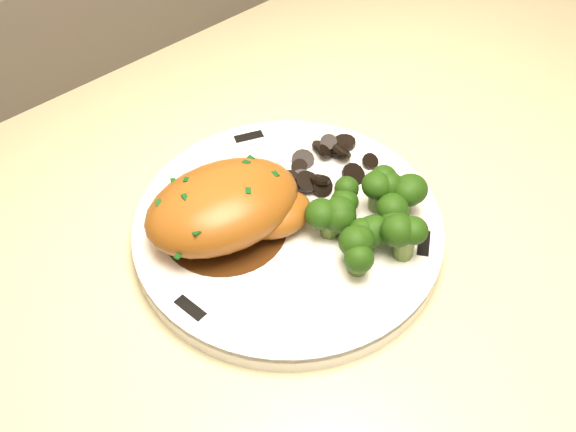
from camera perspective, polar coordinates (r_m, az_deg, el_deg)
plate at (r=0.61m, az=-0.00°, el=-1.16°), size 0.33×0.33×0.02m
rim_accent_0 at (r=0.68m, az=-3.12°, el=6.26°), size 0.03×0.02×0.00m
rim_accent_1 at (r=0.55m, az=-7.73°, el=-7.24°), size 0.01×0.03×0.00m
rim_accent_2 at (r=0.60m, az=10.67°, el=-2.14°), size 0.03×0.02×0.00m
gravy_pool at (r=0.60m, az=-5.03°, el=-0.84°), size 0.11×0.11×0.00m
chicken_breast at (r=0.58m, az=-4.69°, el=0.71°), size 0.14×0.11×0.05m
mushroom_pile at (r=0.64m, az=2.84°, el=3.77°), size 0.08×0.06×0.02m
broccoli_florets at (r=0.58m, az=6.79°, el=-0.05°), size 0.10×0.09×0.04m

